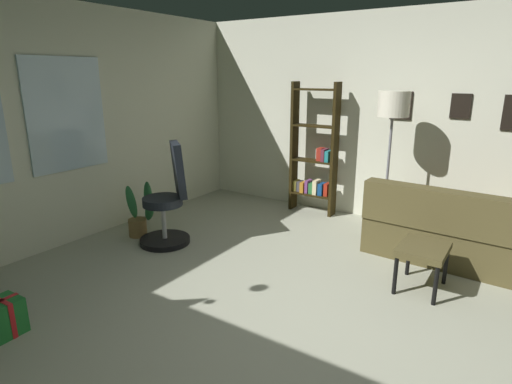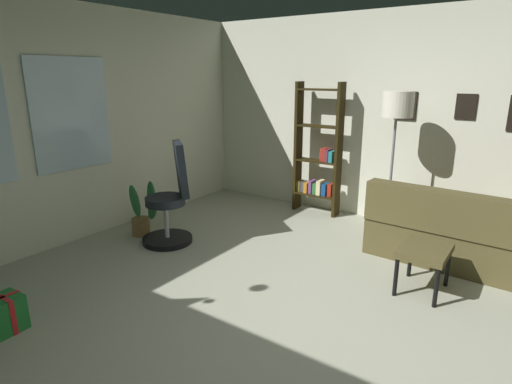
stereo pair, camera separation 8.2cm
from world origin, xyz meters
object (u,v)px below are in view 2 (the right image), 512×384
Objects in this scene: floor_lamp at (396,115)px; office_chair at (171,204)px; gift_box_green at (5,314)px; footstool at (425,254)px; bookshelf at (318,157)px; potted_plant at (144,213)px; couch at (484,235)px.

office_chair is at bearing 129.41° from floor_lamp.
floor_lamp is at bearing -25.71° from gift_box_green.
footstool is 3.38m from gift_box_green.
bookshelf reaches higher than gift_box_green.
footstool is 1.69m from floor_lamp.
floor_lamp is 2.59× the size of potted_plant.
floor_lamp reaches higher than gift_box_green.
floor_lamp is at bearing -50.59° from office_chair.
potted_plant is at bearing 124.12° from floor_lamp.
potted_plant is (-0.03, 0.45, -0.19)m from office_chair.
bookshelf is (0.44, 2.11, 0.50)m from couch.
potted_plant is at bearing 93.33° from office_chair.
footstool is 3.11m from potted_plant.
footstool is at bearing -80.08° from office_chair.
gift_box_green is at bearing 154.29° from floor_lamp.
floor_lamp is 3.10m from potted_plant.
couch is 7.03× the size of gift_box_green.
footstool is at bearing -44.87° from gift_box_green.
floor_lamp reaches higher than potted_plant.
gift_box_green is 4.11m from floor_lamp.
floor_lamp is (3.52, -1.70, 1.28)m from gift_box_green.
bookshelf is 1.05× the size of floor_lamp.
office_chair is (1.93, 0.24, 0.32)m from gift_box_green.
office_chair is (-0.46, 2.62, 0.10)m from footstool.
gift_box_green is at bearing 141.23° from couch.
bookshelf is at bearing 78.27° from couch.
floor_lamp is (1.59, -1.93, 0.96)m from office_chair.
potted_plant is at bearing 113.53° from couch.
gift_box_green is at bearing -160.23° from potted_plant.
couch is 1.06m from footstool.
couch reaches higher than gift_box_green.
floor_lamp is at bearing -106.04° from bookshelf.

